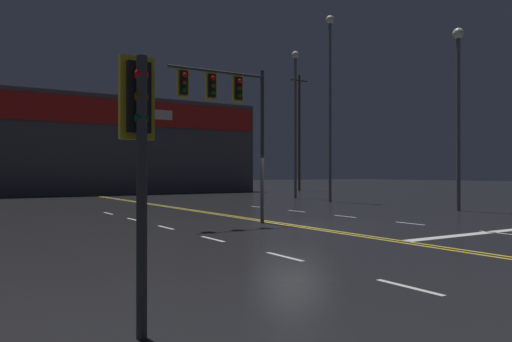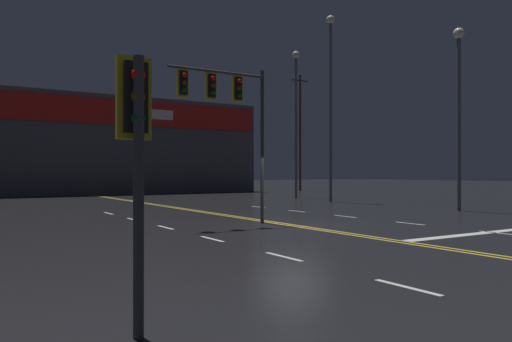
% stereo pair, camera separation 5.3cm
% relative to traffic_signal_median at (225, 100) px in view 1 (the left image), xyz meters
% --- Properties ---
extents(ground_plane, '(200.00, 200.00, 0.00)m').
position_rel_traffic_signal_median_xyz_m(ground_plane, '(2.13, -1.27, -4.58)').
color(ground_plane, black).
extents(road_markings, '(12.48, 60.00, 0.01)m').
position_rel_traffic_signal_median_xyz_m(road_markings, '(2.82, -2.11, -4.57)').
color(road_markings, gold).
rests_on(road_markings, ground).
extents(traffic_signal_median, '(3.91, 0.36, 5.84)m').
position_rel_traffic_signal_median_xyz_m(traffic_signal_median, '(0.00, 0.00, 0.00)').
color(traffic_signal_median, '#38383D').
rests_on(traffic_signal_median, ground).
extents(traffic_signal_corner_southwest, '(0.42, 0.36, 3.31)m').
position_rel_traffic_signal_median_xyz_m(traffic_signal_corner_southwest, '(-6.74, -10.29, -2.15)').
color(traffic_signal_corner_southwest, '#38383D').
rests_on(traffic_signal_corner_southwest, ground).
extents(streetlight_near_left, '(0.56, 0.56, 11.21)m').
position_rel_traffic_signal_median_xyz_m(streetlight_near_left, '(14.00, 14.52, 2.41)').
color(streetlight_near_left, '#59595E').
rests_on(streetlight_near_left, ground).
extents(streetlight_median_approach, '(0.56, 0.56, 12.40)m').
position_rel_traffic_signal_median_xyz_m(streetlight_median_approach, '(13.05, 9.40, 3.05)').
color(streetlight_median_approach, '#59595E').
rests_on(streetlight_median_approach, ground).
extents(streetlight_far_left, '(0.56, 0.56, 9.29)m').
position_rel_traffic_signal_median_xyz_m(streetlight_far_left, '(13.45, -0.05, 1.37)').
color(streetlight_far_left, '#59595E').
rests_on(streetlight_far_left, ground).
extents(building_backdrop, '(32.74, 10.23, 8.86)m').
position_rel_traffic_signal_median_xyz_m(building_backdrop, '(2.13, 32.88, -0.13)').
color(building_backdrop, '#4C4C51').
rests_on(building_backdrop, ground).
extents(utility_pole_row, '(44.72, 0.26, 12.50)m').
position_rel_traffic_signal_median_xyz_m(utility_pole_row, '(3.24, 27.10, 1.70)').
color(utility_pole_row, '#4C3828').
rests_on(utility_pole_row, ground).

